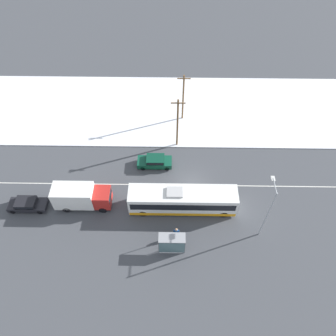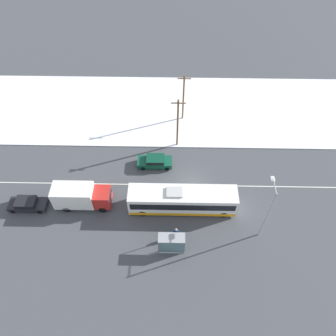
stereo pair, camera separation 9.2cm
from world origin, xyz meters
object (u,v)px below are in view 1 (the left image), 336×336
parked_car_near_truck (27,204)px  streetlamp (269,208)px  sedan_car (155,161)px  box_truck (81,196)px  utility_pole_roadside (178,123)px  pedestrian_at_stop (176,232)px  city_bus (183,200)px  utility_pole_snowlot (183,97)px  bus_shelter (172,243)px

parked_car_near_truck → streetlamp: (26.65, -2.74, 4.27)m
sedan_car → streetlamp: size_ratio=0.55×
box_truck → utility_pole_roadside: utility_pole_roadside is taller
parked_car_near_truck → streetlamp: 27.13m
box_truck → pedestrian_at_stop: bearing=-20.4°
city_bus → utility_pole_roadside: (-0.61, 10.13, 2.50)m
parked_car_near_truck → pedestrian_at_stop: pedestrian_at_stop is taller
box_truck → utility_pole_snowlot: (11.95, 15.19, 2.22)m
city_bus → utility_pole_snowlot: utility_pole_snowlot is taller
bus_shelter → utility_pole_roadside: size_ratio=0.36×
streetlamp → utility_pole_snowlot: 20.26m
utility_pole_roadside → city_bus: bearing=-86.6°
city_bus → utility_pole_roadside: 10.45m
parked_car_near_truck → utility_pole_snowlot: bearing=40.6°
sedan_car → parked_car_near_truck: bearing=24.5°
city_bus → sedan_car: bearing=118.2°
parked_car_near_truck → pedestrian_at_stop: (17.43, -3.58, 0.37)m
box_truck → bus_shelter: size_ratio=2.34×
bus_shelter → streetlamp: size_ratio=0.35×
city_bus → box_truck: 11.75m
bus_shelter → utility_pole_roadside: bearing=87.9°
parked_car_near_truck → bus_shelter: bus_shelter is taller
box_truck → sedan_car: box_truck is taller
sedan_car → box_truck: bearing=36.7°
bus_shelter → streetlamp: (9.69, 2.41, 3.34)m
city_bus → utility_pole_snowlot: 15.64m
city_bus → sedan_car: city_bus is taller
utility_pole_roadside → pedestrian_at_stop: bearing=-90.5°
sedan_car → bus_shelter: (2.28, -11.84, 0.86)m
utility_pole_roadside → bus_shelter: bearing=-92.1°
streetlamp → utility_pole_snowlot: (-8.31, 18.45, -1.06)m
streetlamp → utility_pole_roadside: streetlamp is taller
pedestrian_at_stop → utility_pole_snowlot: bearing=87.3°
city_bus → utility_pole_roadside: size_ratio=1.56×
streetlamp → box_truck: bearing=170.9°
city_bus → bus_shelter: city_bus is taller
city_bus → parked_car_near_truck: bearing=-179.2°
streetlamp → utility_pole_snowlot: size_ratio=1.08×
box_truck → bus_shelter: 11.99m
sedan_car → bus_shelter: bus_shelter is taller
pedestrian_at_stop → bus_shelter: (-0.47, -1.56, 0.55)m
city_bus → streetlamp: bearing=-19.4°
parked_car_near_truck → utility_pole_roadside: size_ratio=0.56×
utility_pole_snowlot → city_bus: bearing=-90.7°
box_truck → utility_pole_roadside: 15.07m
box_truck → pedestrian_at_stop: (11.03, -4.11, -0.61)m
parked_car_near_truck → sedan_car: bearing=24.5°
streetlamp → utility_pole_roadside: 15.99m
sedan_car → pedestrian_at_stop: (2.74, -10.28, 0.31)m
box_truck → utility_pole_roadside: size_ratio=0.83×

